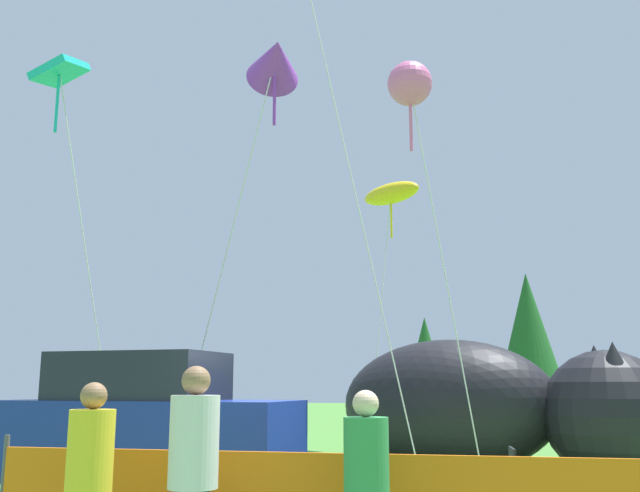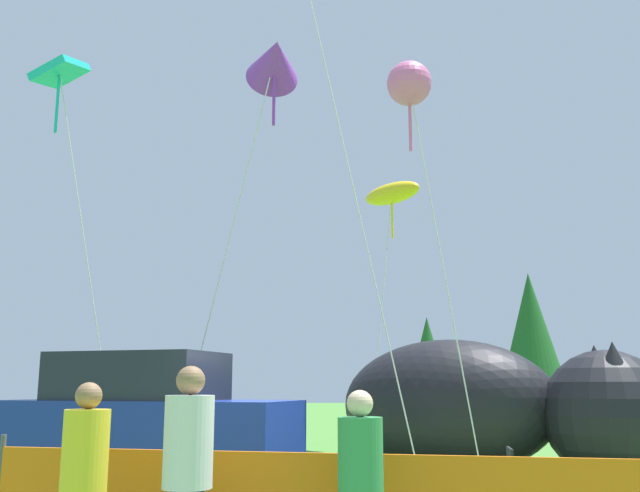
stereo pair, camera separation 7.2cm
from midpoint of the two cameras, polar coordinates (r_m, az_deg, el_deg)
The scene contains 12 objects.
parked_car at distance 11.21m, azimuth -13.84°, elevation -13.88°, with size 4.62×2.50×2.13m.
folding_chair at distance 9.19m, azimuth 15.90°, elevation -17.63°, with size 0.54×0.54×0.91m.
inflatable_cat at distance 14.00m, azimuth 13.28°, elevation -12.76°, with size 6.18×3.91×2.52m.
spectator_in_blue_shirt at distance 5.91m, azimuth -10.48°, elevation -17.33°, with size 0.39×0.39×1.79m.
spectator_in_grey_shirt at distance 6.18m, azimuth -18.34°, elevation -17.34°, with size 0.36×0.36×1.66m.
spectator_in_yellow_shirt at distance 5.73m, azimuth 3.37°, elevation -18.72°, with size 0.35×0.35×1.60m.
kite_teal_diamond at distance 15.80m, azimuth -20.19°, elevation 12.42°, with size 1.77×1.68×8.23m.
kite_yellow_hero at distance 20.56m, azimuth 5.58°, elevation 4.13°, with size 2.01×2.44×7.44m.
kite_pink_octopus at distance 13.57m, azimuth 7.06°, elevation 12.65°, with size 1.48×0.83×7.53m.
kite_purple_delta at distance 14.01m, azimuth -3.79°, elevation 14.53°, with size 2.43×1.46×8.36m.
horizon_tree_west at distance 42.71m, azimuth 8.38°, elevation -8.55°, with size 2.36×2.36×5.62m.
horizon_tree_mid at distance 43.06m, azimuth 16.28°, elevation -6.22°, with size 3.40×3.40×8.10m.
Camera 1 is at (1.57, -9.79, 1.64)m, focal length 40.00 mm.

